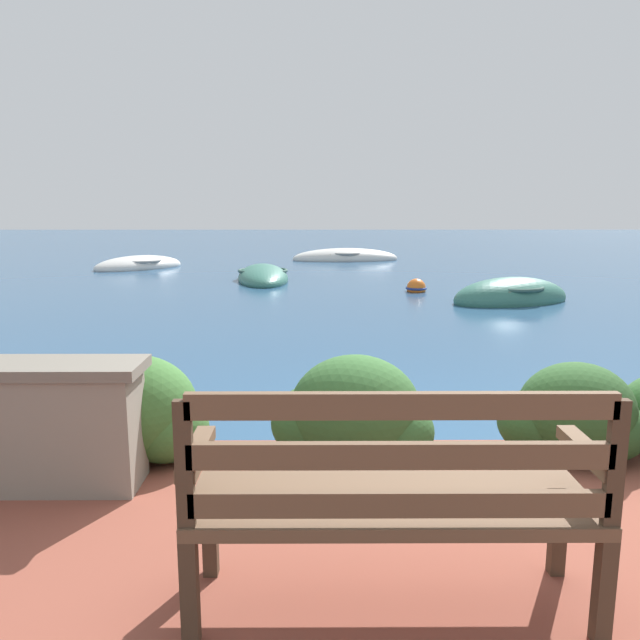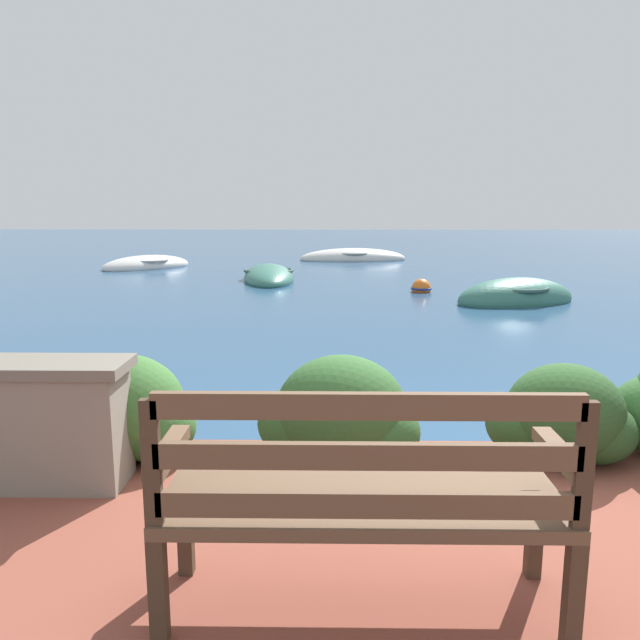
# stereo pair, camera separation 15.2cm
# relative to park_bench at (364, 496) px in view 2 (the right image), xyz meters

# --- Properties ---
(ground_plane) EXTENTS (80.00, 80.00, 0.00)m
(ground_plane) POSITION_rel_park_bench_xyz_m (0.49, 1.77, -0.70)
(ground_plane) COLOR navy
(park_bench) EXTENTS (1.53, 0.48, 0.93)m
(park_bench) POSITION_rel_park_bench_xyz_m (0.00, 0.00, 0.00)
(park_bench) COLOR #433123
(park_bench) RESTS_ON patio_terrace
(hedge_clump_left) EXTENTS (0.95, 0.68, 0.64)m
(hedge_clump_left) POSITION_rel_park_bench_xyz_m (-1.40, 1.50, -0.21)
(hedge_clump_left) COLOR #38662D
(hedge_clump_left) RESTS_ON patio_terrace
(hedge_clump_centre) EXTENTS (0.97, 0.70, 0.66)m
(hedge_clump_centre) POSITION_rel_park_bench_xyz_m (-0.07, 1.42, -0.20)
(hedge_clump_centre) COLOR #2D5628
(hedge_clump_centre) RESTS_ON patio_terrace
(hedge_clump_right) EXTENTS (0.88, 0.63, 0.60)m
(hedge_clump_right) POSITION_rel_park_bench_xyz_m (1.28, 1.49, -0.23)
(hedge_clump_right) COLOR #284C23
(hedge_clump_right) RESTS_ON patio_terrace
(rowboat_nearest) EXTENTS (2.58, 1.90, 0.79)m
(rowboat_nearest) POSITION_rel_park_bench_xyz_m (3.25, 9.07, -0.64)
(rowboat_nearest) COLOR #336B5B
(rowboat_nearest) RESTS_ON ground_plane
(rowboat_mid) EXTENTS (1.51, 3.24, 0.62)m
(rowboat_mid) POSITION_rel_park_bench_xyz_m (-1.55, 12.47, -0.65)
(rowboat_mid) COLOR #336B5B
(rowboat_mid) RESTS_ON ground_plane
(rowboat_far) EXTENTS (2.73, 2.81, 0.61)m
(rowboat_far) POSITION_rel_park_bench_xyz_m (-5.24, 15.22, -0.65)
(rowboat_far) COLOR silver
(rowboat_far) RESTS_ON ground_plane
(rowboat_outer) EXTENTS (3.46, 1.55, 0.67)m
(rowboat_outer) POSITION_rel_park_bench_xyz_m (0.62, 17.68, -0.65)
(rowboat_outer) COLOR silver
(rowboat_outer) RESTS_ON ground_plane
(mooring_buoy) EXTENTS (0.43, 0.43, 0.39)m
(mooring_buoy) POSITION_rel_park_bench_xyz_m (1.75, 10.46, -0.64)
(mooring_buoy) COLOR orange
(mooring_buoy) RESTS_ON ground_plane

